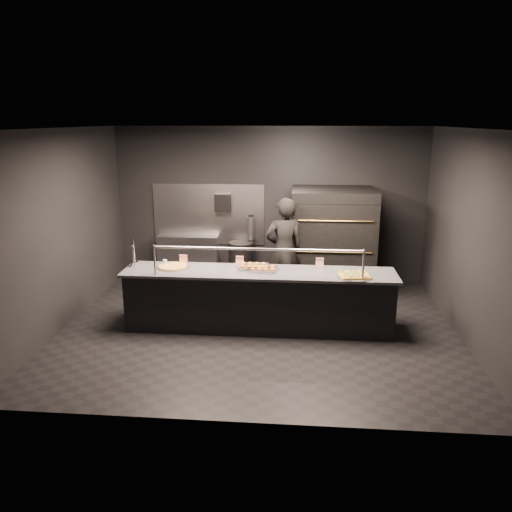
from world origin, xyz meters
name	(u,v)px	position (x,y,z in m)	size (l,w,h in m)	color
room	(258,233)	(-0.02, 0.05, 1.50)	(6.04, 6.00, 3.00)	black
service_counter	(259,300)	(0.00, 0.00, 0.46)	(4.10, 0.78, 1.37)	black
pizza_oven	(332,240)	(1.20, 1.90, 0.97)	(1.50, 1.23, 1.91)	black
prep_shelf	(188,257)	(-1.60, 2.32, 0.45)	(1.20, 0.35, 0.90)	#99999E
towel_dispenser	(223,203)	(-0.90, 2.39, 1.55)	(0.30, 0.20, 0.35)	black
fire_extinguisher	(251,228)	(-0.35, 2.40, 1.06)	(0.14, 0.14, 0.51)	#B2B2B7
beer_tap	(134,258)	(-1.94, 0.09, 1.06)	(0.12, 0.18, 0.47)	silver
round_pizza	(173,266)	(-1.33, 0.08, 0.94)	(0.51, 0.51, 0.03)	silver
slider_tray_a	(253,266)	(-0.10, 0.15, 0.95)	(0.54, 0.48, 0.07)	silver
slider_tray_b	(263,269)	(0.06, 0.03, 0.95)	(0.50, 0.44, 0.07)	silver
square_pizza	(354,275)	(1.40, -0.15, 0.94)	(0.53, 0.53, 0.05)	silver
condiment_jar	(167,263)	(-1.44, 0.13, 0.97)	(0.16, 0.06, 0.10)	silver
tent_cards	(247,261)	(-0.20, 0.28, 1.00)	(2.25, 0.04, 0.15)	white
trash_bin	(241,262)	(-0.53, 2.22, 0.40)	(0.48, 0.48, 0.81)	black
worker	(284,251)	(0.34, 1.19, 0.93)	(0.68, 0.44, 1.85)	black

